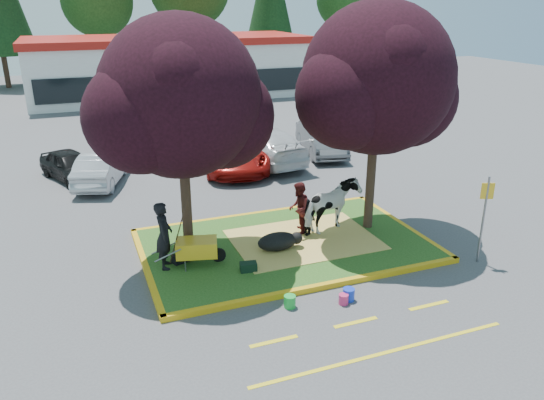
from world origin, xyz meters
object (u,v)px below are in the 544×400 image
object	(u,v)px
bucket_green	(290,301)
car_black	(71,165)
bucket_blue	(349,294)
car_silver	(102,168)
cow	(332,206)
wheelbarrow	(197,248)
calf	(277,241)
sign_post	(485,210)
bucket_pink	(343,299)
handler	(164,235)

from	to	relation	value
bucket_green	car_black	bearing A→B (deg)	110.66
bucket_green	car_black	distance (m)	12.96
bucket_blue	car_silver	distance (m)	12.35
car_silver	bucket_blue	bearing A→B (deg)	131.94
cow	car_silver	bearing A→B (deg)	17.34
cow	bucket_green	distance (m)	4.46
wheelbarrow	car_silver	xyz separation A→B (m)	(-1.83, 8.49, -0.01)
bucket_green	wheelbarrow	bearing A→B (deg)	121.37
car_black	car_silver	size ratio (longest dim) A/B	0.89
calf	bucket_green	size ratio (longest dim) A/B	3.89
sign_post	car_silver	world-z (taller)	sign_post
sign_post	car_silver	xyz separation A→B (m)	(-9.26, 10.81, -0.89)
cow	car_silver	xyz separation A→B (m)	(-6.23, 7.73, -0.31)
cow	bucket_blue	world-z (taller)	cow
bucket_blue	bucket_green	bearing A→B (deg)	171.37
calf	car_black	xyz separation A→B (m)	(-5.33, 9.39, 0.20)
sign_post	bucket_pink	size ratio (longest dim) A/B	9.80
sign_post	bucket_pink	xyz separation A→B (m)	(-4.57, -0.63, -1.42)
cow	bucket_green	size ratio (longest dim) A/B	6.33
calf	sign_post	world-z (taller)	sign_post
bucket_green	bucket_pink	bearing A→B (deg)	-14.87
bucket_blue	car_black	size ratio (longest dim) A/B	0.09
handler	sign_post	bearing A→B (deg)	-94.34
handler	bucket_blue	world-z (taller)	handler
wheelbarrow	car_black	size ratio (longest dim) A/B	0.56
bucket_green	bucket_blue	bearing A→B (deg)	-8.63
sign_post	car_black	world-z (taller)	sign_post
calf	bucket_pink	bearing A→B (deg)	-70.87
wheelbarrow	sign_post	bearing A→B (deg)	-3.26
wheelbarrow	sign_post	world-z (taller)	sign_post
car_silver	wheelbarrow	bearing A→B (deg)	120.76
cow	car_black	world-z (taller)	cow
handler	bucket_blue	size ratio (longest dim) A/B	5.94
handler	bucket_pink	world-z (taller)	handler
wheelbarrow	bucket_pink	distance (m)	4.15
bucket_green	handler	bearing A→B (deg)	130.64
handler	car_silver	distance (m)	8.35
car_black	bucket_green	bearing A→B (deg)	-92.69
calf	wheelbarrow	world-z (taller)	wheelbarrow
calf	bucket_blue	xyz separation A→B (m)	(0.70, -2.95, -0.25)
sign_post	car_silver	size ratio (longest dim) A/B	0.63
handler	sign_post	size ratio (longest dim) A/B	0.74
handler	car_black	world-z (taller)	handler
bucket_green	car_silver	xyz separation A→B (m)	(-3.43, 11.10, 0.50)
sign_post	bucket_green	xyz separation A→B (m)	(-5.83, -0.29, -1.39)
bucket_blue	car_black	bearing A→B (deg)	116.05
cow	car_silver	world-z (taller)	cow
cow	handler	xyz separation A→B (m)	(-5.22, -0.55, 0.11)
bucket_pink	bucket_green	bearing A→B (deg)	165.13
bucket_green	cow	bearing A→B (deg)	50.30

